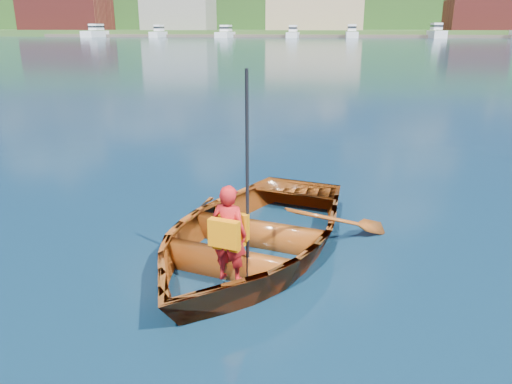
{
  "coord_description": "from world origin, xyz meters",
  "views": [
    {
      "loc": [
        -0.15,
        -5.93,
        2.76
      ],
      "look_at": [
        -0.96,
        -0.16,
        0.83
      ],
      "focal_mm": 35.0,
      "sensor_mm": 36.0,
      "label": 1
    }
  ],
  "objects_px": {
    "child_paddler": "(229,232)",
    "dock": "(300,36)",
    "marina_yachts": "(331,33)",
    "rowboat": "(250,233)"
  },
  "relations": [
    {
      "from": "rowboat",
      "to": "dock",
      "type": "bearing_deg",
      "value": 92.9
    },
    {
      "from": "child_paddler",
      "to": "dock",
      "type": "height_order",
      "value": "child_paddler"
    },
    {
      "from": "rowboat",
      "to": "child_paddler",
      "type": "bearing_deg",
      "value": -95.53
    },
    {
      "from": "child_paddler",
      "to": "dock",
      "type": "distance_m",
      "value": 149.25
    },
    {
      "from": "rowboat",
      "to": "marina_yachts",
      "type": "height_order",
      "value": "marina_yachts"
    },
    {
      "from": "dock",
      "to": "marina_yachts",
      "type": "relative_size",
      "value": 1.11
    },
    {
      "from": "child_paddler",
      "to": "marina_yachts",
      "type": "distance_m",
      "value": 144.39
    },
    {
      "from": "rowboat",
      "to": "marina_yachts",
      "type": "relative_size",
      "value": 0.03
    },
    {
      "from": "marina_yachts",
      "to": "rowboat",
      "type": "bearing_deg",
      "value": -90.56
    },
    {
      "from": "rowboat",
      "to": "dock",
      "type": "height_order",
      "value": "dock"
    }
  ]
}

